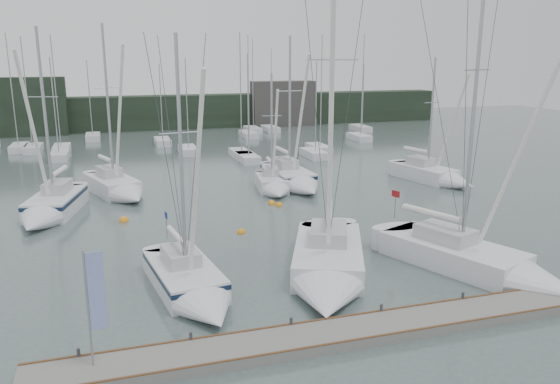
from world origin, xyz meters
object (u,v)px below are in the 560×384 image
Objects in this scene: sailboat_near_left at (194,288)px; sailboat_mid_b at (119,189)px; sailboat_near_center at (328,272)px; buoy_b at (279,206)px; buoy_d at (271,204)px; sailboat_mid_c at (274,186)px; sailboat_mid_e at (438,177)px; sailboat_mid_a at (49,209)px; buoy_c at (124,221)px; sailboat_mid_d at (294,180)px; buoy_a at (241,233)px; dock_banner at (94,298)px; sailboat_near_right at (492,267)px.

sailboat_near_left is 0.90× the size of sailboat_mid_b.
sailboat_near_center reaches higher than buoy_b.
sailboat_near_center is at bearing -96.09° from buoy_d.
sailboat_near_center is 31.97× the size of buoy_d.
sailboat_near_center is 18.62m from sailboat_mid_c.
sailboat_mid_e is 15.68m from buoy_b.
sailboat_mid_e is (31.38, 1.36, -0.09)m from sailboat_mid_a.
buoy_c is (4.81, -2.13, -0.67)m from sailboat_mid_a.
sailboat_mid_d reaches higher than sailboat_mid_c.
sailboat_mid_b is (-9.24, 20.66, 0.02)m from sailboat_near_center.
sailboat_mid_a is at bearing 154.06° from sailboat_near_center.
buoy_a is (-2.17, 9.04, -0.61)m from sailboat_near_center.
sailboat_mid_c reaches higher than buoy_a.
buoy_a is 16.44m from dock_banner.
dock_banner is at bearing -132.55° from sailboat_near_center.
sailboat_mid_b is at bearing 89.50° from sailboat_near_left.
buoy_a is at bearing -34.46° from buoy_c.
sailboat_near_left is 22.96× the size of buoy_b.
sailboat_mid_d reaches higher than buoy_c.
sailboat_mid_c is at bearing -29.56° from sailboat_mid_b.
dock_banner is at bearing -67.92° from sailboat_mid_a.
sailboat_mid_d is 3.17× the size of dock_banner.
sailboat_mid_b is 13.62m from buoy_a.
sailboat_mid_b is 21.57× the size of buoy_c.
buoy_b is at bearing -60.02° from buoy_d.
sailboat_mid_b reaches higher than dock_banner.
buoy_d is (12.14, 19.94, -2.89)m from dock_banner.
sailboat_mid_a is 19.23m from sailboat_mid_d.
sailboat_near_center is 21.22m from sailboat_mid_a.
sailboat_near_left is at bearing -122.97° from sailboat_mid_d.
sailboat_near_left is at bearing -51.93° from sailboat_mid_a.
sailboat_mid_d is 24.15× the size of buoy_b.
buoy_a is (-4.93, -9.38, -0.54)m from sailboat_mid_c.
dock_banner is (-13.29, -23.24, 2.35)m from sailboat_mid_c.
sailboat_mid_c is 17.98× the size of buoy_d.
sailboat_mid_c is (12.01, -2.24, -0.10)m from sailboat_mid_b.
sailboat_near_left is 0.70× the size of sailboat_near_center.
sailboat_mid_d is at bearing 156.57° from sailboat_mid_e.
buoy_a is at bearing -126.52° from sailboat_mid_d.
sailboat_near_left reaches higher than buoy_b.
sailboat_near_right reaches higher than sailboat_mid_c.
sailboat_near_right is 19.07m from dock_banner.
sailboat_mid_c is at bearing 21.04° from buoy_c.
sailboat_mid_a is (-7.49, 15.77, 0.12)m from sailboat_near_left.
buoy_c reaches higher than buoy_d.
sailboat_near_center is at bearing -148.65° from sailboat_mid_e.
sailboat_near_right is 1.27× the size of sailboat_mid_a.
buoy_a is 0.99× the size of buoy_b.
sailboat_near_left is 13.91m from buoy_c.
sailboat_mid_b is 12.20m from buoy_d.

